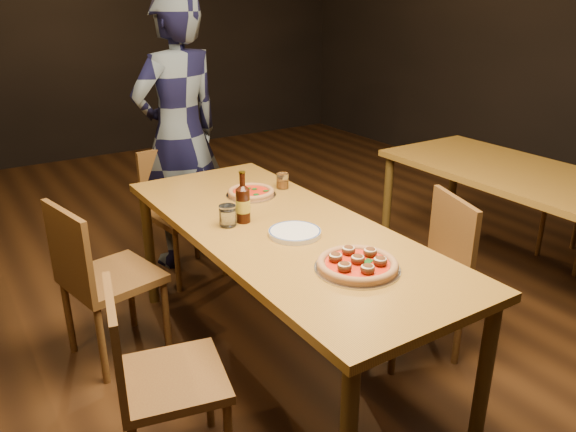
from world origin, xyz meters
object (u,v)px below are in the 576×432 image
table_right (541,189)px  amber_glass (283,181)px  chair_end (185,213)px  pizza_meatball (357,264)px  chair_main_sw (112,276)px  chair_main_nw (172,378)px  diner (179,135)px  chair_main_e (415,275)px  pizza_margherita (251,192)px  water_glass (228,216)px  table_main (282,241)px  beer_bottle (243,205)px  plate_stack (295,233)px

table_right → amber_glass: (-1.40, 0.67, 0.11)m
chair_end → pizza_meatball: 1.72m
table_right → chair_main_sw: size_ratio=2.24×
chair_main_nw → diner: (0.79, 1.74, 0.48)m
chair_main_e → chair_end: bearing=-137.8°
chair_main_e → pizza_margherita: bearing=-125.7°
water_glass → diner: size_ratio=0.06×
table_main → pizza_meatball: 0.54m
chair_end → beer_bottle: beer_bottle is taller
table_main → chair_main_sw: size_ratio=2.24×
table_right → diner: diner is taller
table_main → pizza_meatball: pizza_meatball is taller
chair_main_nw → chair_main_e: chair_main_e is taller
table_main → chair_main_e: chair_main_e is taller
chair_main_sw → diner: diner is taller
chair_main_nw → water_glass: water_glass is taller
chair_main_e → chair_end: size_ratio=1.00×
table_main → chair_end: chair_end is taller
table_main → pizza_margherita: bearing=78.6°
table_right → beer_bottle: bearing=169.1°
pizza_margherita → beer_bottle: 0.38m
chair_main_nw → beer_bottle: (0.59, 0.50, 0.42)m
table_main → table_right: bearing=-6.7°
diner → chair_main_nw: bearing=52.9°
table_main → chair_main_nw: chair_main_nw is taller
chair_main_e → diner: diner is taller
beer_bottle → chair_main_e: bearing=-29.4°
table_main → chair_main_sw: 0.89m
chair_main_e → pizza_meatball: (-0.60, -0.26, 0.34)m
beer_bottle → plate_stack: bearing=-66.1°
pizza_meatball → pizza_margherita: bearing=85.6°
plate_stack → pizza_margherita: bearing=80.3°
table_main → pizza_margherita: 0.48m
beer_bottle → amber_glass: 0.53m
amber_glass → chair_main_sw: bearing=176.3°
chair_main_e → pizza_meatball: chair_main_e is taller
chair_main_e → plate_stack: (-0.63, 0.16, 0.32)m
pizza_meatball → beer_bottle: (-0.14, 0.68, 0.06)m
chair_main_e → pizza_margherita: (-0.53, 0.73, 0.33)m
chair_main_nw → plate_stack: bearing=-58.9°
chair_main_sw → amber_glass: 1.03m
chair_main_e → amber_glass: 0.88m
chair_main_sw → chair_main_e: chair_main_sw is taller
chair_main_nw → chair_main_e: (1.33, 0.08, 0.02)m
beer_bottle → water_glass: bearing=-179.1°
chair_end → amber_glass: 0.84m
chair_main_e → pizza_margherita: chair_main_e is taller
chair_main_e → amber_glass: bearing=-138.2°
chair_end → pizza_margherita: chair_end is taller
chair_main_e → plate_stack: chair_main_e is taller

